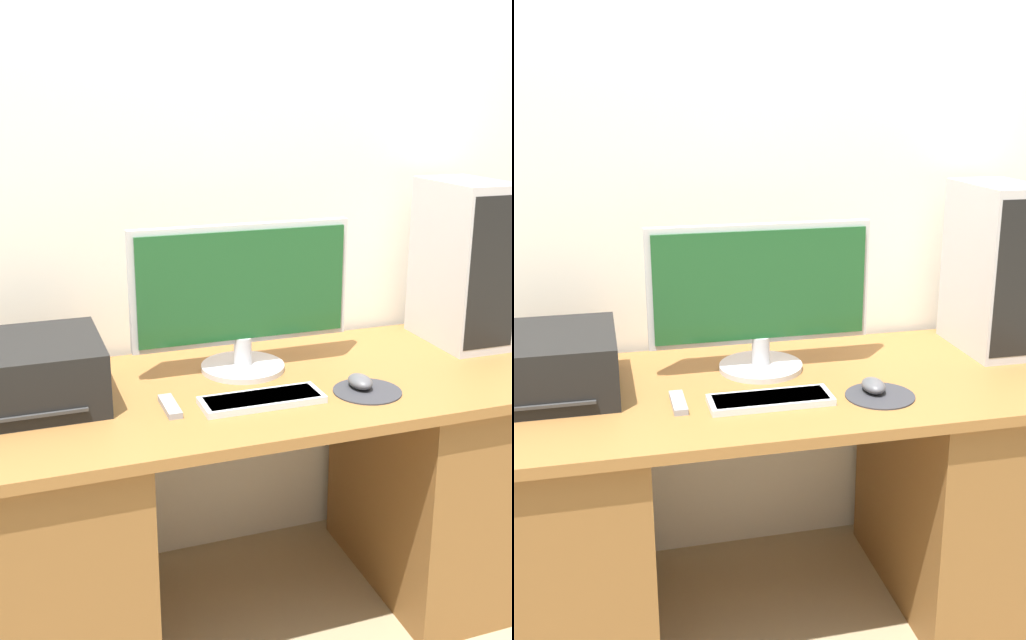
# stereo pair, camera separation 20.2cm
# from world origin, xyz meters

# --- Properties ---
(wall_back) EXTENTS (6.40, 0.05, 2.70)m
(wall_back) POSITION_xyz_m (0.00, 0.76, 1.35)
(wall_back) COLOR silver
(wall_back) RESTS_ON ground_plane
(desk) EXTENTS (1.73, 0.71, 0.74)m
(desk) POSITION_xyz_m (0.00, 0.35, 0.38)
(desk) COLOR brown
(desk) RESTS_ON ground_plane
(monitor) EXTENTS (0.64, 0.24, 0.43)m
(monitor) POSITION_xyz_m (-0.01, 0.47, 0.97)
(monitor) COLOR #B7B7BC
(monitor) RESTS_ON desk
(keyboard) EXTENTS (0.32, 0.11, 0.02)m
(keyboard) POSITION_xyz_m (-0.05, 0.22, 0.75)
(keyboard) COLOR silver
(keyboard) RESTS_ON desk
(mousepad) EXTENTS (0.19, 0.19, 0.00)m
(mousepad) POSITION_xyz_m (0.25, 0.20, 0.74)
(mousepad) COLOR #2D2D33
(mousepad) RESTS_ON desk
(mouse) EXTENTS (0.06, 0.09, 0.04)m
(mouse) POSITION_xyz_m (0.24, 0.22, 0.76)
(mouse) COLOR #4C4C51
(mouse) RESTS_ON mousepad
(computer_tower) EXTENTS (0.19, 0.33, 0.52)m
(computer_tower) POSITION_xyz_m (0.73, 0.50, 1.00)
(computer_tower) COLOR #B2B2B7
(computer_tower) RESTS_ON desk
(printer) EXTENTS (0.40, 0.36, 0.17)m
(printer) POSITION_xyz_m (-0.62, 0.42, 0.82)
(printer) COLOR black
(printer) RESTS_ON desk
(remote_control) EXTENTS (0.04, 0.13, 0.02)m
(remote_control) POSITION_xyz_m (-0.28, 0.26, 0.75)
(remote_control) COLOR gray
(remote_control) RESTS_ON desk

